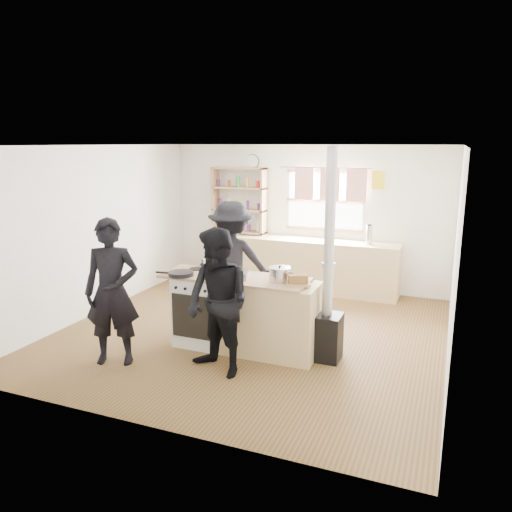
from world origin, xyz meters
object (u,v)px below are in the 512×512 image
flue_heater (327,308)px  person_near_left (112,292)px  roast_tray (235,275)px  stockpot_counter (280,274)px  cooking_island (246,314)px  person_far (232,262)px  person_near_right (218,303)px  stockpot_stove (213,263)px  skillet_greens (181,273)px  bread_board (298,281)px  thermos (369,235)px

flue_heater → person_near_left: flue_heater is taller
roast_tray → stockpot_counter: 0.55m
roast_tray → cooking_island: bearing=31.6°
flue_heater → person_far: flue_heater is taller
stockpot_counter → person_near_left: 1.95m
person_near_right → stockpot_stove: bearing=141.7°
roast_tray → stockpot_stove: (-0.43, 0.25, 0.04)m
flue_heater → person_near_right: 1.31m
roast_tray → person_near_right: person_near_right is taller
cooking_island → person_near_right: 0.80m
skillet_greens → flue_heater: flue_heater is taller
cooking_island → stockpot_counter: size_ratio=7.60×
flue_heater → person_near_left: bearing=-156.3°
person_near_left → person_far: 1.92m
skillet_greens → bread_board: (1.46, 0.15, 0.02)m
skillet_greens → person_near_left: person_near_left is taller
thermos → person_near_right: person_near_right is taller
cooking_island → stockpot_counter: bearing=-1.3°
stockpot_counter → person_far: person_far is taller
person_near_left → skillet_greens: bearing=31.8°
skillet_greens → person_far: bearing=80.6°
roast_tray → person_near_right: bearing=-82.5°
skillet_greens → bread_board: size_ratio=1.04×
cooking_island → stockpot_counter: (0.45, -0.01, 0.55)m
skillet_greens → roast_tray: bearing=13.0°
cooking_island → roast_tray: (-0.10, -0.06, 0.51)m
person_near_right → person_far: size_ratio=0.95×
person_near_left → stockpot_stove: bearing=33.8°
stockpot_stove → person_far: (-0.05, 0.70, -0.15)m
stockpot_stove → stockpot_counter: bearing=-11.3°
flue_heater → person_far: size_ratio=1.44×
stockpot_counter → thermos: bearing=78.1°
roast_tray → stockpot_stove: 0.50m
skillet_greens → bread_board: bread_board is taller
roast_tray → flue_heater: bearing=7.8°
roast_tray → bread_board: (0.79, -0.01, 0.01)m
stockpot_counter → flue_heater: size_ratio=0.10×
skillet_greens → roast_tray: roast_tray is taller
stockpot_counter → roast_tray: bearing=-174.4°
person_near_left → person_far: (0.69, 1.80, 0.01)m
thermos → person_near_left: bearing=-122.1°
stockpot_counter → flue_heater: flue_heater is taller
roast_tray → stockpot_counter: size_ratio=1.38×
flue_heater → person_near_left: 2.50m
stockpot_stove → thermos: bearing=58.8°
thermos → stockpot_stove: bearing=-121.2°
stockpot_counter → cooking_island: bearing=178.7°
cooking_island → stockpot_stove: size_ratio=8.10×
cooking_island → stockpot_counter: 0.71m
thermos → roast_tray: 3.05m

